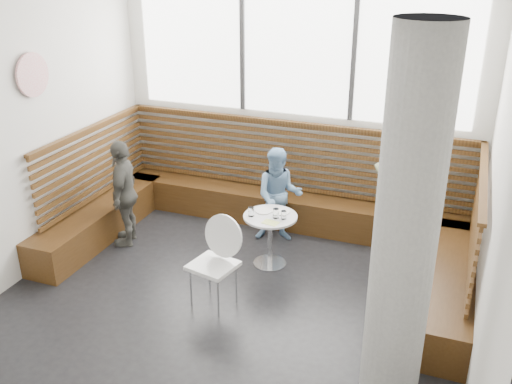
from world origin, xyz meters
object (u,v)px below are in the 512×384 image
at_px(cafe_chair, 216,254).
at_px(child_left, 124,193).
at_px(child_back, 279,195).
at_px(adult_man, 397,218).
at_px(concrete_column, 406,231).
at_px(cafe_table, 270,230).

distance_m(cafe_chair, child_left, 1.88).
bearing_deg(child_back, adult_man, -35.06).
bearing_deg(cafe_chair, concrete_column, -8.29).
height_order(cafe_chair, adult_man, adult_man).
xyz_separation_m(cafe_table, child_left, (-1.96, -0.11, 0.23)).
relative_size(cafe_chair, child_left, 0.71).
relative_size(cafe_table, adult_man, 0.41).
distance_m(cafe_table, child_back, 0.70).
distance_m(cafe_chair, child_back, 1.63).
bearing_deg(child_back, cafe_table, -97.38).
distance_m(concrete_column, cafe_table, 2.67).
bearing_deg(child_left, child_back, 94.09).
bearing_deg(child_back, cafe_chair, -113.24).
distance_m(concrete_column, cafe_chair, 2.36).
bearing_deg(concrete_column, child_left, 156.39).
relative_size(cafe_table, cafe_chair, 0.67).
distance_m(concrete_column, adult_man, 2.06).
relative_size(concrete_column, child_left, 2.26).
distance_m(adult_man, child_back, 1.66).
bearing_deg(cafe_table, child_back, 99.94).
relative_size(adult_man, child_left, 1.14).
height_order(cafe_chair, child_back, child_back).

